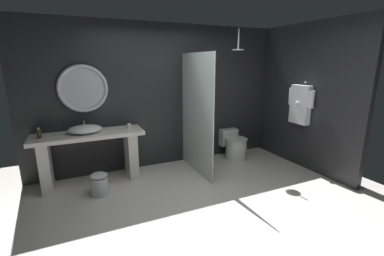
{
  "coord_description": "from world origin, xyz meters",
  "views": [
    {
      "loc": [
        -1.53,
        -2.75,
        1.92
      ],
      "look_at": [
        0.06,
        0.71,
        0.96
      ],
      "focal_mm": 24.47,
      "sensor_mm": 36.0,
      "label": 1
    }
  ],
  "objects_px": {
    "tumbler_cup": "(129,126)",
    "hanging_bathrobe": "(300,103)",
    "soap_dispenser": "(39,134)",
    "waste_bin": "(99,184)",
    "round_wall_mirror": "(83,89)",
    "toilet": "(234,146)",
    "rain_shower_head": "(238,48)",
    "vessel_sink": "(85,129)"
  },
  "relations": [
    {
      "from": "soap_dispenser",
      "to": "hanging_bathrobe",
      "type": "height_order",
      "value": "hanging_bathrobe"
    },
    {
      "from": "soap_dispenser",
      "to": "waste_bin",
      "type": "distance_m",
      "value": 1.14
    },
    {
      "from": "soap_dispenser",
      "to": "toilet",
      "type": "xyz_separation_m",
      "value": [
        3.42,
        0.0,
        -0.65
      ]
    },
    {
      "from": "vessel_sink",
      "to": "hanging_bathrobe",
      "type": "relative_size",
      "value": 0.66
    },
    {
      "from": "vessel_sink",
      "to": "rain_shower_head",
      "type": "xyz_separation_m",
      "value": [
        2.66,
        -0.22,
        1.27
      ]
    },
    {
      "from": "round_wall_mirror",
      "to": "rain_shower_head",
      "type": "distance_m",
      "value": 2.74
    },
    {
      "from": "round_wall_mirror",
      "to": "toilet",
      "type": "xyz_separation_m",
      "value": [
        2.75,
        -0.28,
        -1.25
      ]
    },
    {
      "from": "rain_shower_head",
      "to": "waste_bin",
      "type": "bearing_deg",
      "value": -173.3
    },
    {
      "from": "vessel_sink",
      "to": "waste_bin",
      "type": "distance_m",
      "value": 0.9
    },
    {
      "from": "soap_dispenser",
      "to": "round_wall_mirror",
      "type": "xyz_separation_m",
      "value": [
        0.67,
        0.29,
        0.6
      ]
    },
    {
      "from": "rain_shower_head",
      "to": "round_wall_mirror",
      "type": "bearing_deg",
      "value": 169.86
    },
    {
      "from": "rain_shower_head",
      "to": "toilet",
      "type": "xyz_separation_m",
      "value": [
        0.13,
        0.19,
        -1.91
      ]
    },
    {
      "from": "waste_bin",
      "to": "round_wall_mirror",
      "type": "bearing_deg",
      "value": 94.52
    },
    {
      "from": "rain_shower_head",
      "to": "toilet",
      "type": "relative_size",
      "value": 0.6
    },
    {
      "from": "soap_dispenser",
      "to": "hanging_bathrobe",
      "type": "bearing_deg",
      "value": -11.22
    },
    {
      "from": "tumbler_cup",
      "to": "rain_shower_head",
      "type": "height_order",
      "value": "rain_shower_head"
    },
    {
      "from": "waste_bin",
      "to": "vessel_sink",
      "type": "bearing_deg",
      "value": 101.22
    },
    {
      "from": "soap_dispenser",
      "to": "rain_shower_head",
      "type": "xyz_separation_m",
      "value": [
        3.29,
        -0.18,
        1.26
      ]
    },
    {
      "from": "round_wall_mirror",
      "to": "hanging_bathrobe",
      "type": "height_order",
      "value": "round_wall_mirror"
    },
    {
      "from": "tumbler_cup",
      "to": "round_wall_mirror",
      "type": "distance_m",
      "value": 0.94
    },
    {
      "from": "toilet",
      "to": "soap_dispenser",
      "type": "bearing_deg",
      "value": -179.95
    },
    {
      "from": "soap_dispenser",
      "to": "waste_bin",
      "type": "height_order",
      "value": "soap_dispenser"
    },
    {
      "from": "soap_dispenser",
      "to": "toilet",
      "type": "distance_m",
      "value": 3.48
    },
    {
      "from": "tumbler_cup",
      "to": "soap_dispenser",
      "type": "relative_size",
      "value": 0.57
    },
    {
      "from": "round_wall_mirror",
      "to": "toilet",
      "type": "distance_m",
      "value": 3.04
    },
    {
      "from": "hanging_bathrobe",
      "to": "toilet",
      "type": "distance_m",
      "value": 1.5
    },
    {
      "from": "tumbler_cup",
      "to": "rain_shower_head",
      "type": "xyz_separation_m",
      "value": [
        1.98,
        -0.19,
        1.29
      ]
    },
    {
      "from": "tumbler_cup",
      "to": "round_wall_mirror",
      "type": "relative_size",
      "value": 0.12
    },
    {
      "from": "vessel_sink",
      "to": "soap_dispenser",
      "type": "bearing_deg",
      "value": -176.8
    },
    {
      "from": "hanging_bathrobe",
      "to": "waste_bin",
      "type": "xyz_separation_m",
      "value": [
        -3.51,
        0.36,
        -1.02
      ]
    },
    {
      "from": "toilet",
      "to": "rain_shower_head",
      "type": "bearing_deg",
      "value": -125.02
    },
    {
      "from": "hanging_bathrobe",
      "to": "round_wall_mirror",
      "type": "bearing_deg",
      "value": 162.48
    },
    {
      "from": "tumbler_cup",
      "to": "hanging_bathrobe",
      "type": "height_order",
      "value": "hanging_bathrobe"
    },
    {
      "from": "tumbler_cup",
      "to": "vessel_sink",
      "type": "bearing_deg",
      "value": 177.96
    },
    {
      "from": "vessel_sink",
      "to": "round_wall_mirror",
      "type": "bearing_deg",
      "value": 80.42
    },
    {
      "from": "rain_shower_head",
      "to": "hanging_bathrobe",
      "type": "relative_size",
      "value": 0.49
    },
    {
      "from": "hanging_bathrobe",
      "to": "vessel_sink",
      "type": "bearing_deg",
      "value": 166.36
    },
    {
      "from": "waste_bin",
      "to": "soap_dispenser",
      "type": "bearing_deg",
      "value": 146.5
    },
    {
      "from": "rain_shower_head",
      "to": "toilet",
      "type": "bearing_deg",
      "value": 54.98
    },
    {
      "from": "round_wall_mirror",
      "to": "hanging_bathrobe",
      "type": "bearing_deg",
      "value": -17.52
    },
    {
      "from": "rain_shower_head",
      "to": "hanging_bathrobe",
      "type": "xyz_separation_m",
      "value": [
        0.95,
        -0.66,
        -0.97
      ]
    },
    {
      "from": "tumbler_cup",
      "to": "soap_dispenser",
      "type": "xyz_separation_m",
      "value": [
        -1.31,
        -0.01,
        0.03
      ]
    }
  ]
}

